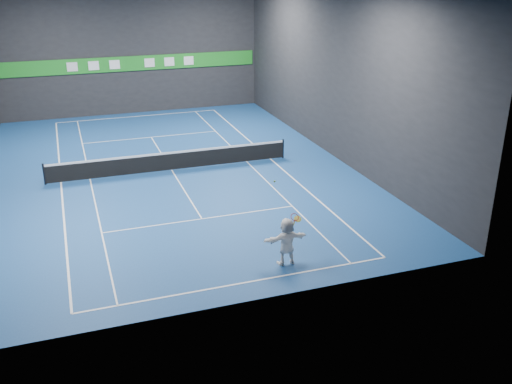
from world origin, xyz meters
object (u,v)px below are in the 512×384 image
object	(u,v)px
tennis_racket	(295,218)
player	(287,241)
tennis_net	(171,160)
tennis_ball	(275,181)

from	to	relation	value
tennis_racket	player	bearing A→B (deg)	-171.25
player	tennis_net	xyz separation A→B (m)	(-1.92, 11.10, -0.34)
player	tennis_racket	distance (m)	0.88
tennis_ball	tennis_net	world-z (taller)	tennis_ball
tennis_net	tennis_racket	xyz separation A→B (m)	(2.23, -11.05, 1.16)
player	tennis_net	bearing A→B (deg)	-81.26
player	tennis_racket	bearing A→B (deg)	-172.33
tennis_net	player	bearing A→B (deg)	-80.18
tennis_ball	tennis_racket	distance (m)	1.64
tennis_ball	tennis_racket	size ratio (longest dim) A/B	0.12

